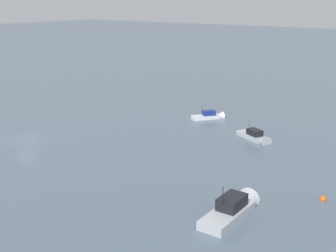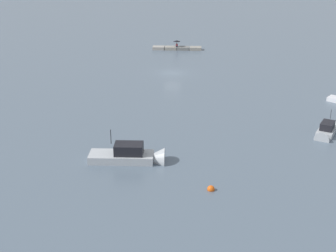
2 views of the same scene
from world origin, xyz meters
name	(u,v)px [view 1 (image 1 of 2)]	position (x,y,z in m)	size (l,w,h in m)	color
ground_plane	(25,140)	(0.00, 0.00, 0.00)	(500.00, 500.00, 0.00)	slate
motorboat_grey_near	(256,138)	(-18.41, 24.69, 0.33)	(3.90, 5.71, 3.10)	#ADB2B7
motorboat_white_mid	(211,116)	(-24.27, 13.98, 0.30)	(5.06, 4.28, 2.87)	silver
motorboat_grey_far	(234,209)	(2.07, 32.65, 0.44)	(7.45, 2.46, 4.15)	#ADB2B7
mooring_buoy_near	(323,199)	(-5.35, 37.99, 0.11)	(0.65, 0.65, 0.65)	#EA5914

